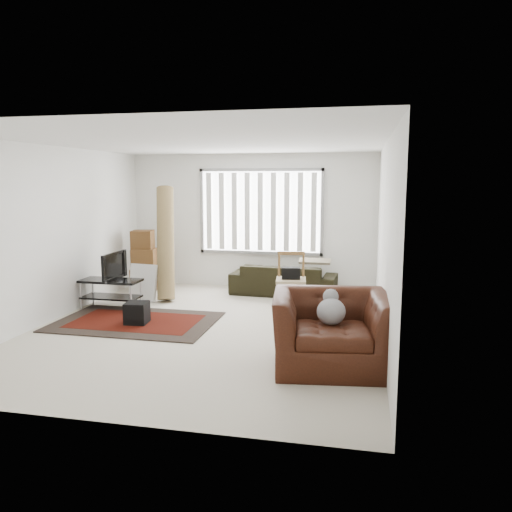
{
  "coord_description": "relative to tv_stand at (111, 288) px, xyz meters",
  "views": [
    {
      "loc": [
        2.18,
        -6.85,
        2.16
      ],
      "look_at": [
        0.66,
        0.35,
        1.05
      ],
      "focal_mm": 35.0,
      "sensor_mm": 36.0,
      "label": 1
    }
  ],
  "objects": [
    {
      "name": "persian_rug",
      "position": [
        0.78,
        -0.7,
        -0.35
      ],
      "size": [
        2.42,
        1.62,
        0.02
      ],
      "color": "black",
      "rests_on": "ground"
    },
    {
      "name": "subwoofer",
      "position": [
        0.84,
        -0.8,
        -0.18
      ],
      "size": [
        0.36,
        0.36,
        0.32
      ],
      "primitive_type": "cube",
      "rotation": [
        0.0,
        0.0,
        0.11
      ],
      "color": "black",
      "rests_on": "persian_rug"
    },
    {
      "name": "rolled_rug",
      "position": [
        0.63,
        0.93,
        0.68
      ],
      "size": [
        0.61,
        1.0,
        2.08
      ],
      "primitive_type": "cylinder",
      "rotation": [
        -0.32,
        0.0,
        0.34
      ],
      "color": "olive",
      "rests_on": "ground"
    },
    {
      "name": "tv",
      "position": [
        -0.0,
        0.0,
        0.38
      ],
      "size": [
        0.11,
        0.82,
        0.47
      ],
      "primitive_type": "imported",
      "rotation": [
        0.0,
        0.0,
        1.57
      ],
      "color": "black",
      "rests_on": "tv_stand"
    },
    {
      "name": "armchair",
      "position": [
        3.83,
        -1.93,
        0.13
      ],
      "size": [
        1.48,
        1.33,
        0.99
      ],
      "rotation": [
        0.0,
        0.0,
        0.13
      ],
      "color": "#38160B",
      "rests_on": "ground"
    },
    {
      "name": "side_chair",
      "position": [
        2.98,
        0.75,
        0.15
      ],
      "size": [
        0.56,
        0.56,
        0.94
      ],
      "rotation": [
        0.0,
        0.0,
        0.13
      ],
      "color": "#927F5F",
      "rests_on": "ground"
    },
    {
      "name": "sofa",
      "position": [
        2.71,
        1.7,
        0.02
      ],
      "size": [
        2.04,
        0.97,
        0.77
      ],
      "primitive_type": "imported",
      "rotation": [
        0.0,
        0.0,
        3.09
      ],
      "color": "black",
      "rests_on": "ground"
    },
    {
      "name": "tv_stand",
      "position": [
        0.0,
        0.0,
        0.0
      ],
      "size": [
        1.01,
        0.45,
        0.51
      ],
      "color": "black",
      "rests_on": "ground"
    },
    {
      "name": "white_flatpack",
      "position": [
        0.29,
        0.65,
        -0.03
      ],
      "size": [
        0.55,
        0.27,
        0.67
      ],
      "primitive_type": "cube",
      "rotation": [
        -0.19,
        0.0,
        -0.14
      ],
      "color": "silver",
      "rests_on": "ground"
    },
    {
      "name": "room",
      "position": [
        1.98,
        -0.24,
        1.39
      ],
      "size": [
        6.0,
        6.02,
        2.71
      ],
      "color": "beige",
      "rests_on": "ground"
    },
    {
      "name": "moving_boxes",
      "position": [
        -0.06,
        1.46,
        0.19
      ],
      "size": [
        0.57,
        0.53,
        1.2
      ],
      "color": "brown",
      "rests_on": "ground"
    }
  ]
}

